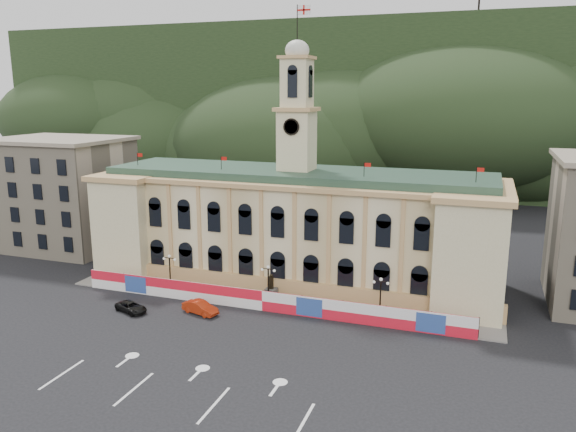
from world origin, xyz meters
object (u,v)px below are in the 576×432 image
(lamp_center, at_px, (268,281))
(red_sedan, at_px, (200,308))
(black_suv, at_px, (131,307))
(statue, at_px, (271,293))

(lamp_center, relative_size, red_sedan, 1.04)
(black_suv, bearing_deg, red_sedan, -54.11)
(statue, relative_size, black_suv, 0.76)
(black_suv, bearing_deg, statue, -39.52)
(red_sedan, bearing_deg, statue, -31.27)
(red_sedan, distance_m, black_suv, 8.48)
(lamp_center, height_order, black_suv, lamp_center)
(lamp_center, distance_m, red_sedan, 8.91)
(lamp_center, height_order, red_sedan, lamp_center)
(black_suv, bearing_deg, lamp_center, -42.48)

